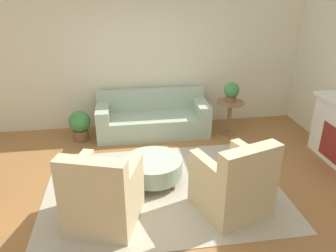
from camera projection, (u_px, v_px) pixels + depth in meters
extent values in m
plane|color=#996638|center=(163.00, 189.00, 4.76)|extent=(16.00, 16.00, 0.00)
cube|color=beige|center=(146.00, 57.00, 6.44)|extent=(8.85, 0.12, 2.80)
cube|color=#B2A893|center=(163.00, 188.00, 4.76)|extent=(3.37, 2.44, 0.01)
cube|color=#9EB29E|center=(153.00, 124.00, 6.42)|extent=(2.14, 0.86, 0.40)
cube|color=#9EB29E|center=(151.00, 99.00, 6.56)|extent=(2.14, 0.20, 0.41)
cube|color=#9EB29E|center=(103.00, 112.00, 6.15)|extent=(0.24, 0.82, 0.23)
cube|color=#9EB29E|center=(201.00, 107.00, 6.40)|extent=(0.24, 0.82, 0.23)
cube|color=olive|center=(155.00, 141.00, 6.13)|extent=(1.92, 0.05, 0.06)
cube|color=#C6B289|center=(105.00, 205.00, 4.05)|extent=(1.01, 1.03, 0.43)
cube|color=#C6B289|center=(92.00, 184.00, 3.57)|extent=(0.82, 0.44, 0.59)
cube|color=#C6B289|center=(130.00, 181.00, 3.87)|extent=(0.38, 0.78, 0.32)
cube|color=#C6B289|center=(77.00, 176.00, 3.97)|extent=(0.38, 0.78, 0.32)
cube|color=olive|center=(116.00, 199.00, 4.47)|extent=(0.70, 0.27, 0.06)
cube|color=#C6B289|center=(230.00, 193.00, 4.27)|extent=(1.01, 1.03, 0.43)
cube|color=#C6B289|center=(249.00, 171.00, 3.81)|extent=(0.82, 0.44, 0.59)
cube|color=#C6B289|center=(252.00, 162.00, 4.27)|extent=(0.38, 0.78, 0.32)
cube|color=#C6B289|center=(210.00, 174.00, 4.00)|extent=(0.38, 0.78, 0.32)
cube|color=olive|center=(213.00, 190.00, 4.66)|extent=(0.70, 0.27, 0.06)
cylinder|color=#9EB29E|center=(153.00, 167.00, 4.82)|extent=(0.86, 0.86, 0.26)
cylinder|color=olive|center=(138.00, 189.00, 4.63)|extent=(0.05, 0.05, 0.12)
cylinder|color=olive|center=(173.00, 186.00, 4.70)|extent=(0.05, 0.05, 0.12)
cylinder|color=olive|center=(136.00, 170.00, 5.09)|extent=(0.05, 0.05, 0.12)
cylinder|color=olive|center=(168.00, 168.00, 5.16)|extent=(0.05, 0.05, 0.12)
cylinder|color=olive|center=(231.00, 102.00, 6.24)|extent=(0.52, 0.52, 0.03)
cylinder|color=olive|center=(229.00, 118.00, 6.38)|extent=(0.08, 0.08, 0.64)
cylinder|color=olive|center=(228.00, 133.00, 6.50)|extent=(0.29, 0.29, 0.03)
cylinder|color=brown|center=(231.00, 99.00, 6.22)|extent=(0.20, 0.20, 0.10)
sphere|color=#3D7F42|center=(232.00, 90.00, 6.15)|extent=(0.29, 0.29, 0.29)
cylinder|color=brown|center=(81.00, 135.00, 6.21)|extent=(0.28, 0.28, 0.21)
sphere|color=#3D7F42|center=(79.00, 121.00, 6.10)|extent=(0.40, 0.40, 0.40)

